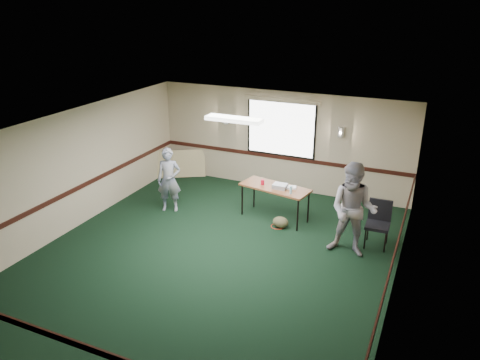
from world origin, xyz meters
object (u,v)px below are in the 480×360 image
at_px(folding_table, 275,189).
at_px(person_right, 353,210).
at_px(projector, 280,186).
at_px(conference_chair, 379,220).
at_px(person_left, 169,180).

xyz_separation_m(folding_table, person_right, (1.99, -0.92, 0.23)).
bearing_deg(person_right, projector, 156.20).
xyz_separation_m(folding_table, projector, (0.14, -0.05, 0.11)).
relative_size(conference_chair, person_left, 0.62).
xyz_separation_m(projector, person_left, (-2.67, -0.54, -0.07)).
distance_m(conference_chair, person_right, 0.88).
distance_m(folding_table, person_right, 2.20).
distance_m(projector, person_right, 2.05).
bearing_deg(person_left, projector, -10.45).
bearing_deg(conference_chair, folding_table, 171.93).
xyz_separation_m(conference_chair, person_left, (-4.97, -0.32, 0.22)).
distance_m(folding_table, conference_chair, 2.45).
bearing_deg(person_left, folding_table, -8.75).
bearing_deg(projector, conference_chair, -6.36).
height_order(projector, person_right, person_right).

